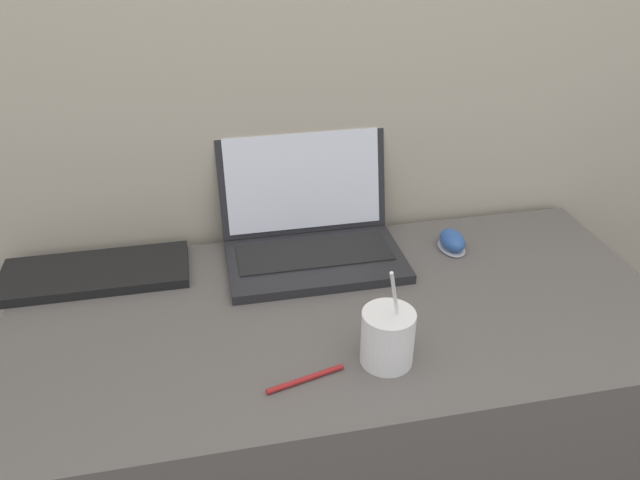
# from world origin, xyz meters

# --- Properties ---
(wall_back) EXTENTS (7.00, 0.04, 2.50)m
(wall_back) POSITION_xyz_m (0.00, 0.63, 1.25)
(wall_back) COLOR #BCB299
(wall_back) RESTS_ON ground_plane
(desk) EXTENTS (1.26, 0.59, 0.77)m
(desk) POSITION_xyz_m (0.00, 0.30, 0.39)
(desk) COLOR #5B5651
(desk) RESTS_ON ground_plane
(laptop) EXTENTS (0.37, 0.28, 0.25)m
(laptop) POSITION_xyz_m (-0.02, 0.51, 0.83)
(laptop) COLOR #232326
(laptop) RESTS_ON desk
(drink_cup) EXTENTS (0.09, 0.09, 0.20)m
(drink_cup) POSITION_xyz_m (0.04, 0.14, 0.83)
(drink_cup) COLOR white
(drink_cup) RESTS_ON desk
(computer_mouse) EXTENTS (0.05, 0.08, 0.04)m
(computer_mouse) POSITION_xyz_m (0.29, 0.46, 0.79)
(computer_mouse) COLOR #B2B2B7
(computer_mouse) RESTS_ON desk
(external_keyboard) EXTENTS (0.37, 0.16, 0.02)m
(external_keyboard) POSITION_xyz_m (-0.47, 0.50, 0.78)
(external_keyboard) COLOR black
(external_keyboard) RESTS_ON desk
(pen) EXTENTS (0.13, 0.04, 0.01)m
(pen) POSITION_xyz_m (-0.11, 0.12, 0.78)
(pen) COLOR #A51E1E
(pen) RESTS_ON desk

